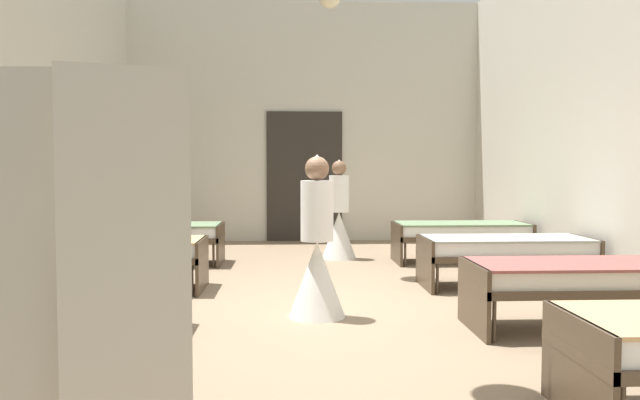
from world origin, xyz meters
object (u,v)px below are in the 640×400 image
at_px(nurse_near_aisle, 317,259).
at_px(nurse_mid_aisle, 339,223).
at_px(bed_right_row_3, 461,232).
at_px(bed_left_row_1, 54,283).
at_px(bed_left_row_3, 154,234).
at_px(bed_right_row_2, 506,249).
at_px(bed_right_row_1, 583,278).
at_px(bed_left_row_2, 118,251).

bearing_deg(nurse_near_aisle, nurse_mid_aisle, -22.24).
relative_size(nurse_near_aisle, nurse_mid_aisle, 1.00).
bearing_deg(nurse_mid_aisle, bed_right_row_3, -162.38).
distance_m(bed_left_row_1, nurse_mid_aisle, 5.03).
xyz_separation_m(bed_left_row_1, bed_right_row_3, (4.37, 3.80, 0.00)).
distance_m(bed_left_row_1, bed_right_row_3, 5.79).
bearing_deg(nurse_near_aisle, bed_left_row_3, 19.04).
distance_m(bed_right_row_2, bed_right_row_3, 1.90).
distance_m(bed_right_row_1, nurse_mid_aisle, 4.61).
height_order(bed_left_row_1, bed_right_row_3, same).
bearing_deg(bed_right_row_2, bed_left_row_3, 156.50).
relative_size(bed_left_row_1, bed_right_row_2, 1.00).
xyz_separation_m(bed_right_row_1, nurse_near_aisle, (-2.21, 0.57, 0.09)).
distance_m(bed_right_row_2, bed_left_row_3, 4.76).
bearing_deg(bed_left_row_3, nurse_near_aisle, -56.29).
bearing_deg(bed_right_row_2, nurse_mid_aisle, 125.93).
bearing_deg(bed_right_row_1, bed_left_row_3, 138.98).
height_order(bed_left_row_1, bed_right_row_1, same).
xyz_separation_m(bed_right_row_1, bed_left_row_2, (-4.37, 1.90, 0.00)).
bearing_deg(bed_left_row_1, bed_right_row_1, 0.00).
bearing_deg(bed_right_row_1, bed_right_row_3, 90.00).
xyz_separation_m(bed_right_row_1, nurse_mid_aisle, (-1.72, 4.28, 0.09)).
distance_m(bed_left_row_1, bed_right_row_2, 4.76).
xyz_separation_m(bed_right_row_2, bed_left_row_3, (-4.37, 1.90, 0.00)).
height_order(bed_left_row_1, bed_left_row_2, same).
height_order(bed_left_row_1, bed_left_row_3, same).
bearing_deg(bed_right_row_3, nurse_near_aisle, -124.43).
xyz_separation_m(bed_left_row_1, bed_left_row_2, (0.00, 1.90, 0.00)).
xyz_separation_m(bed_right_row_1, bed_left_row_3, (-4.37, 3.80, 0.00)).
xyz_separation_m(bed_right_row_3, nurse_near_aisle, (-2.21, -3.23, 0.09)).
bearing_deg(bed_right_row_2, bed_right_row_3, 90.00).
relative_size(bed_left_row_2, bed_right_row_2, 1.00).
bearing_deg(nurse_mid_aisle, bed_right_row_1, 145.00).
bearing_deg(bed_right_row_3, bed_left_row_2, -156.50).
relative_size(bed_left_row_3, bed_right_row_3, 1.00).
relative_size(bed_right_row_2, bed_right_row_3, 1.00).
distance_m(bed_left_row_2, bed_right_row_2, 4.37).
bearing_deg(bed_right_row_1, bed_left_row_1, 180.00).
bearing_deg(nurse_mid_aisle, nurse_near_aisle, 115.50).
xyz_separation_m(bed_right_row_2, nurse_mid_aisle, (-1.72, 2.38, 0.09)).
xyz_separation_m(bed_left_row_1, bed_left_row_3, (0.00, 3.80, 0.00)).
relative_size(bed_right_row_1, bed_left_row_2, 1.00).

